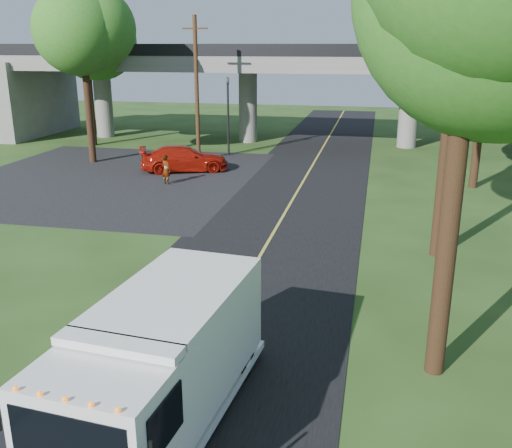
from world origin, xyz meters
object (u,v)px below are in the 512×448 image
(red_sedan, at_px, (184,159))
(pedestrian, at_px, (166,170))
(step_van, at_px, (162,360))
(traffic_signal, at_px, (228,108))
(tree_right_far, at_px, (497,22))
(tree_left_lot, at_px, (84,33))
(utility_pole, at_px, (197,89))
(tree_left_far, at_px, (87,42))

(red_sedan, distance_m, pedestrian, 3.39)
(step_van, bearing_deg, traffic_signal, 107.63)
(tree_right_far, bearing_deg, tree_left_lot, 175.03)
(tree_left_lot, distance_m, pedestrian, 10.69)
(utility_pole, bearing_deg, red_sedan, -87.23)
(red_sedan, xyz_separation_m, pedestrian, (0.12, -3.38, 0.05))
(step_van, relative_size, red_sedan, 1.25)
(step_van, bearing_deg, tree_left_lot, 125.51)
(tree_right_far, xyz_separation_m, red_sedan, (-16.54, 0.84, -7.55))
(tree_left_lot, xyz_separation_m, pedestrian, (6.58, -4.55, -7.10))
(tree_right_far, xyz_separation_m, step_van, (-9.18, -21.97, -6.86))
(tree_left_far, bearing_deg, tree_right_far, -17.10)
(utility_pole, relative_size, step_van, 1.38)
(pedestrian, bearing_deg, tree_left_lot, -6.96)
(tree_left_lot, height_order, pedestrian, tree_left_lot)
(utility_pole, height_order, step_van, utility_pole)
(utility_pole, relative_size, tree_left_far, 0.91)
(traffic_signal, relative_size, tree_right_far, 0.47)
(traffic_signal, distance_m, step_van, 28.82)
(tree_right_far, height_order, pedestrian, tree_right_far)
(red_sedan, bearing_deg, tree_left_far, 30.86)
(step_van, xyz_separation_m, pedestrian, (-7.24, 19.42, -0.64))
(tree_right_far, bearing_deg, tree_left_far, 162.90)
(tree_right_far, relative_size, tree_left_lot, 1.05)
(traffic_signal, distance_m, tree_right_far, 17.18)
(tree_right_far, relative_size, red_sedan, 2.11)
(utility_pole, distance_m, tree_left_far, 10.45)
(traffic_signal, distance_m, tree_left_lot, 10.01)
(tree_left_far, xyz_separation_m, red_sedan, (9.46, -7.16, -6.70))
(utility_pole, relative_size, red_sedan, 1.73)
(traffic_signal, height_order, tree_left_lot, tree_left_lot)
(step_van, distance_m, pedestrian, 20.74)
(tree_right_far, xyz_separation_m, tree_left_lot, (-23.00, 2.00, -0.40))
(tree_right_far, distance_m, tree_left_lot, 23.09)
(tree_left_lot, relative_size, tree_left_far, 1.06)
(utility_pole, bearing_deg, traffic_signal, 53.13)
(traffic_signal, bearing_deg, pedestrian, -97.94)
(step_van, bearing_deg, tree_right_far, 72.86)
(traffic_signal, height_order, tree_right_far, tree_right_far)
(tree_right_far, bearing_deg, pedestrian, -171.19)
(step_van, xyz_separation_m, red_sedan, (-7.37, 22.80, -0.68))
(traffic_signal, height_order, pedestrian, traffic_signal)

